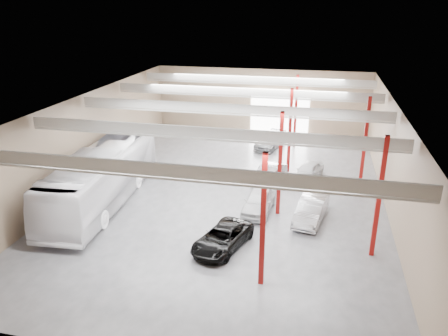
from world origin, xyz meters
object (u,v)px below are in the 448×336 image
at_px(car_row_a, 259,201).
at_px(car_row_c, 270,141).
at_px(black_sedan, 223,238).
at_px(car_row_b, 269,174).
at_px(car_right_near, 311,210).
at_px(coach_bus, 103,176).
at_px(car_right_far, 308,171).

distance_m(car_row_a, car_row_c, 13.96).
bearing_deg(car_row_c, black_sedan, -75.42).
distance_m(car_row_b, car_right_near, 6.78).
bearing_deg(black_sedan, coach_bus, 172.35).
height_order(coach_bus, car_right_far, coach_bus).
distance_m(coach_bus, car_row_a, 11.00).
distance_m(car_row_a, car_row_b, 5.20).
distance_m(black_sedan, car_row_a, 5.37).
height_order(coach_bus, car_row_b, coach_bus).
relative_size(car_right_near, car_right_far, 1.14).
relative_size(coach_bus, car_row_a, 3.18).
bearing_deg(car_row_c, coach_bus, -108.00).
distance_m(car_row_c, car_right_far, 8.28).
height_order(car_row_b, car_right_near, car_right_near).
distance_m(black_sedan, car_right_near, 6.66).
bearing_deg(car_row_a, coach_bus, -171.24).
bearing_deg(car_row_b, car_right_near, -40.84).
bearing_deg(car_right_near, car_row_a, -179.57).
relative_size(coach_bus, car_row_c, 3.02).
xyz_separation_m(coach_bus, car_right_far, (13.89, 7.59, -1.30)).
bearing_deg(car_right_near, car_right_far, 104.29).
height_order(car_row_a, car_row_c, car_row_a).
bearing_deg(car_row_b, car_row_a, -71.82).
bearing_deg(car_row_a, car_right_near, -6.18).
height_order(car_row_c, car_right_near, car_right_near).
relative_size(car_row_b, car_right_near, 0.93).
relative_size(car_row_a, car_row_b, 1.06).
relative_size(car_row_a, car_right_far, 1.13).
bearing_deg(car_row_b, car_right_far, 43.88).
bearing_deg(black_sedan, car_row_b, 99.03).
bearing_deg(coach_bus, car_right_near, -2.76).
bearing_deg(car_right_far, car_row_c, 138.04).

